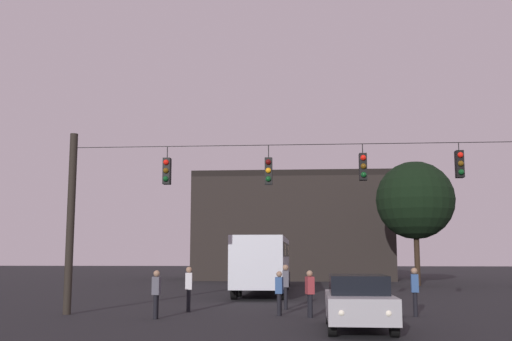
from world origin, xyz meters
name	(u,v)px	position (x,y,z in m)	size (l,w,h in m)	color
ground_plane	(309,295)	(0.00, 24.50, 0.00)	(168.00, 168.00, 0.00)	black
overhead_signal_span	(311,205)	(0.03, 13.15, 3.81)	(17.57, 0.44, 6.51)	black
city_bus	(263,259)	(-2.42, 25.03, 1.87)	(2.58, 11.01, 3.00)	#B7BCC6
car_near_right	(359,301)	(1.26, 9.42, 0.80)	(1.88, 4.37, 1.52)	#99999E
car_far_left	(275,274)	(-2.20, 34.02, 0.80)	(2.14, 4.45, 1.52)	#2D2D33
pedestrian_crossing_left	(415,289)	(3.54, 13.37, 0.93)	(0.27, 0.38, 1.65)	black
pedestrian_crossing_center	(286,284)	(-0.97, 15.83, 0.97)	(0.24, 0.36, 1.71)	black
pedestrian_crossing_right	(189,286)	(-4.54, 14.48, 0.93)	(0.29, 0.39, 1.65)	black
pedestrian_near_bus	(156,292)	(-5.14, 11.91, 0.89)	(0.25, 0.36, 1.58)	black
pedestrian_trailing	(279,291)	(-1.12, 13.30, 0.85)	(0.28, 0.39, 1.52)	black
pedestrian_far_side	(310,291)	(-0.07, 12.72, 0.88)	(0.32, 0.41, 1.57)	black
corner_building	(293,227)	(-1.12, 45.59, 4.49)	(16.53, 9.49, 8.99)	black
tree_left_silhouette	(415,200)	(7.55, 34.61, 5.85)	(5.41, 5.41, 8.57)	#2D2116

